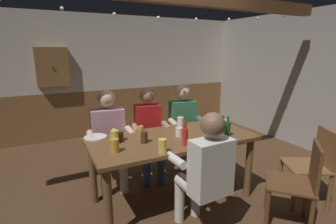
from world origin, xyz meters
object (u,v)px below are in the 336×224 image
(person_3, at_px, (205,169))
(pint_glass_5, at_px, (162,146))
(bottle_1, at_px, (185,136))
(pint_glass_3, at_px, (179,132))
(person_0, at_px, (109,134))
(chair_empty_near_left, at_px, (313,164))
(pint_glass_2, at_px, (144,137))
(bottle_0, at_px, (227,128))
(pint_glass_7, at_px, (180,122))
(pint_glass_6, at_px, (115,146))
(dining_table, at_px, (172,146))
(person_1, at_px, (149,130))
(condiment_caddy, at_px, (222,122))
(pint_glass_1, at_px, (115,137))
(pint_glass_8, at_px, (211,124))
(pint_glass_4, at_px, (120,136))
(person_2, at_px, (184,124))
(pint_glass_0, at_px, (141,130))
(plate_0, at_px, (95,137))
(wall_dart_cabinet, at_px, (52,67))
(bottle_2, at_px, (222,130))
(table_candle, at_px, (114,132))
(chair_empty_near_right, at_px, (299,182))

(person_3, height_order, pint_glass_5, person_3)
(person_3, bearing_deg, bottle_1, 86.96)
(pint_glass_3, bearing_deg, person_0, 133.35)
(chair_empty_near_left, relative_size, pint_glass_2, 7.02)
(chair_empty_near_left, distance_m, bottle_0, 1.06)
(person_3, distance_m, pint_glass_7, 0.98)
(pint_glass_2, bearing_deg, pint_glass_6, -161.89)
(dining_table, distance_m, pint_glass_7, 0.42)
(person_1, xyz_separation_m, chair_empty_near_left, (1.42, -1.42, -0.20))
(person_0, distance_m, chair_empty_near_left, 2.45)
(condiment_caddy, height_order, pint_glass_1, pint_glass_1)
(pint_glass_7, relative_size, pint_glass_8, 1.00)
(chair_empty_near_left, bearing_deg, pint_glass_8, 75.00)
(condiment_caddy, bearing_deg, chair_empty_near_left, -59.34)
(condiment_caddy, bearing_deg, bottle_1, -151.07)
(dining_table, bearing_deg, pint_glass_2, -175.89)
(pint_glass_4, bearing_deg, pint_glass_7, 8.39)
(person_2, bearing_deg, pint_glass_0, 37.27)
(dining_table, height_order, pint_glass_0, pint_glass_0)
(pint_glass_5, bearing_deg, pint_glass_6, 150.86)
(plate_0, bearing_deg, wall_dart_cabinet, 96.01)
(person_3, bearing_deg, condiment_caddy, 42.04)
(chair_empty_near_left, relative_size, bottle_0, 3.84)
(plate_0, distance_m, pint_glass_7, 1.04)
(chair_empty_near_left, xyz_separation_m, condiment_caddy, (-0.57, 0.95, 0.33))
(bottle_0, relative_size, bottle_2, 0.85)
(pint_glass_7, bearing_deg, pint_glass_2, -153.81)
(dining_table, xyz_separation_m, table_candle, (-0.58, 0.35, 0.15))
(dining_table, bearing_deg, pint_glass_4, 164.74)
(condiment_caddy, bearing_deg, pint_glass_7, 171.36)
(person_3, bearing_deg, pint_glass_0, 104.89)
(person_1, bearing_deg, pint_glass_7, 135.82)
(pint_glass_0, height_order, pint_glass_1, pint_glass_1)
(condiment_caddy, xyz_separation_m, pint_glass_5, (-1.14, -0.55, 0.04))
(pint_glass_6, bearing_deg, chair_empty_near_right, -27.79)
(condiment_caddy, relative_size, pint_glass_2, 1.12)
(bottle_0, distance_m, bottle_1, 0.58)
(pint_glass_8, bearing_deg, pint_glass_3, -174.48)
(bottle_1, distance_m, pint_glass_5, 0.31)
(person_1, xyz_separation_m, pint_glass_8, (0.57, -0.62, 0.17))
(pint_glass_1, bearing_deg, bottle_1, -30.29)
(person_1, height_order, chair_empty_near_left, person_1)
(person_2, distance_m, table_candle, 1.16)
(person_1, relative_size, pint_glass_4, 11.47)
(person_3, relative_size, pint_glass_2, 9.78)
(table_candle, xyz_separation_m, bottle_1, (0.57, -0.63, 0.06))
(plate_0, relative_size, pint_glass_4, 2.29)
(person_2, xyz_separation_m, pint_glass_3, (-0.46, -0.66, 0.14))
(dining_table, xyz_separation_m, pint_glass_7, (0.26, 0.27, 0.18))
(condiment_caddy, relative_size, pint_glass_3, 1.40)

